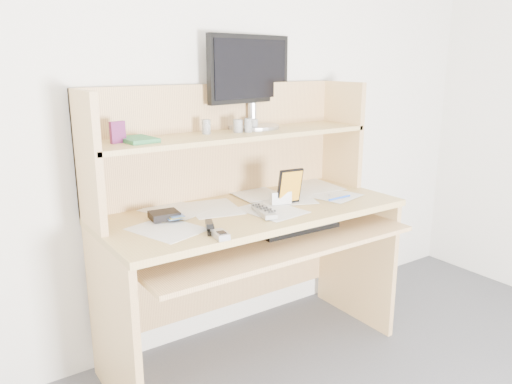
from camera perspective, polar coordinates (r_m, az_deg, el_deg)
back_wall at (r=2.47m, az=-4.62°, el=11.09°), size 3.60×0.04×2.50m
desk at (r=2.37m, az=-1.46°, el=-2.71°), size 1.40×0.70×1.30m
paper_clutter at (r=2.29m, az=-0.37°, el=-1.81°), size 1.32×0.54×0.01m
keyboard at (r=2.31m, az=4.69°, el=-4.04°), size 0.40×0.16×0.03m
tv_remote at (r=2.19m, az=0.90°, el=-2.20°), size 0.11×0.21×0.02m
flip_phone at (r=1.91m, az=-4.11°, el=-4.78°), size 0.06×0.10×0.02m
stapler at (r=1.98m, az=-5.23°, el=-3.87°), size 0.08×0.12×0.04m
wallet at (r=2.16m, az=-10.45°, el=-2.62°), size 0.13×0.11×0.03m
sticky_note_pad at (r=2.17m, az=-10.32°, el=-2.98°), size 0.08×0.08×0.01m
digital_camera at (r=2.34m, az=2.83°, el=-0.64°), size 0.10×0.06×0.06m
game_case at (r=2.33m, az=3.87°, el=0.65°), size 0.12×0.03×0.17m
blue_pen at (r=2.46m, az=9.52°, el=-0.64°), size 0.14×0.01×0.01m
card_box at (r=2.11m, az=-15.54°, el=6.60°), size 0.07×0.03×0.09m
shelf_book at (r=2.14m, az=-13.37°, el=5.85°), size 0.14×0.18×0.02m
chip_stack_a at (r=2.35m, az=-2.08°, el=7.55°), size 0.05×0.05×0.06m
chip_stack_b at (r=2.31m, az=-5.72°, el=7.43°), size 0.04×0.04×0.07m
chip_stack_c at (r=2.44m, az=-0.28°, el=7.72°), size 0.05×0.05×0.05m
chip_stack_d at (r=2.35m, az=-0.89°, el=7.63°), size 0.05×0.05×0.07m
monitor at (r=2.51m, az=-0.64°, el=12.79°), size 0.52×0.26×0.45m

